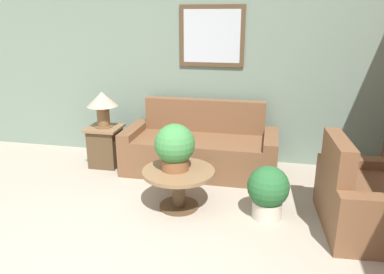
% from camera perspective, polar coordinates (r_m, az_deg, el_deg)
% --- Properties ---
extents(wall_back, '(7.49, 0.09, 2.60)m').
position_cam_1_polar(wall_back, '(5.53, -0.27, 10.09)').
color(wall_back, slate).
rests_on(wall_back, ground_plane).
extents(couch_main, '(2.08, 0.87, 0.95)m').
position_cam_1_polar(couch_main, '(5.19, 1.29, -1.87)').
color(couch_main, brown).
rests_on(couch_main, ground_plane).
extents(armchair, '(0.97, 1.18, 0.95)m').
position_cam_1_polar(armchair, '(4.17, 25.14, -8.83)').
color(armchair, brown).
rests_on(armchair, ground_plane).
extents(coffee_table, '(0.80, 0.80, 0.45)m').
position_cam_1_polar(coffee_table, '(4.18, -2.05, -6.63)').
color(coffee_table, '#4C3823').
rests_on(coffee_table, ground_plane).
extents(side_table, '(0.46, 0.46, 0.58)m').
position_cam_1_polar(side_table, '(5.51, -13.04, -1.31)').
color(side_table, '#4C3823').
rests_on(side_table, ground_plane).
extents(table_lamp, '(0.43, 0.43, 0.50)m').
position_cam_1_polar(table_lamp, '(5.34, -13.51, 5.08)').
color(table_lamp, brown).
rests_on(table_lamp, side_table).
extents(potted_plant_on_table, '(0.44, 0.44, 0.52)m').
position_cam_1_polar(potted_plant_on_table, '(4.06, -2.65, -1.45)').
color(potted_plant_on_table, brown).
rests_on(potted_plant_on_table, coffee_table).
extents(potted_plant_floor, '(0.45, 0.45, 0.58)m').
position_cam_1_polar(potted_plant_floor, '(4.07, 11.50, -8.02)').
color(potted_plant_floor, beige).
rests_on(potted_plant_floor, ground_plane).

